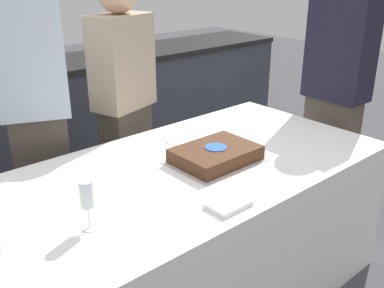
% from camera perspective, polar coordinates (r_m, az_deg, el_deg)
% --- Properties ---
extents(back_counter, '(4.40, 0.58, 0.92)m').
position_cam_1_polar(back_counter, '(3.33, -19.33, 1.41)').
color(back_counter, '#333842').
rests_on(back_counter, ground_plane).
extents(dining_table, '(2.04, 0.96, 0.73)m').
position_cam_1_polar(dining_table, '(2.15, -2.12, -12.22)').
color(dining_table, white).
rests_on(dining_table, ground_plane).
extents(cake, '(0.41, 0.31, 0.07)m').
position_cam_1_polar(cake, '(2.04, 3.02, -1.35)').
color(cake, '#B7B2AD').
rests_on(cake, dining_table).
extents(wine_glass, '(0.06, 0.06, 0.18)m').
position_cam_1_polar(wine_glass, '(1.55, -13.22, -6.48)').
color(wine_glass, white).
rests_on(wine_glass, dining_table).
extents(side_plate_near_cake, '(0.18, 0.18, 0.00)m').
position_cam_1_polar(side_plate_near_cake, '(2.29, -1.13, 0.57)').
color(side_plate_near_cake, white).
rests_on(side_plate_near_cake, dining_table).
extents(utensil_pile, '(0.16, 0.11, 0.02)m').
position_cam_1_polar(utensil_pile, '(1.69, 4.64, -7.64)').
color(utensil_pile, white).
rests_on(utensil_pile, dining_table).
extents(person_cutting_cake, '(0.39, 0.29, 1.53)m').
position_cam_1_polar(person_cutting_cake, '(2.58, -8.56, 4.50)').
color(person_cutting_cake, '#4C4238').
rests_on(person_cutting_cake, ground_plane).
extents(person_seated_right, '(0.21, 0.36, 1.64)m').
position_cam_1_polar(person_seated_right, '(2.81, 17.79, 6.36)').
color(person_seated_right, '#4C4238').
rests_on(person_seated_right, ground_plane).
extents(person_standing_back, '(0.37, 0.31, 1.68)m').
position_cam_1_polar(person_standing_back, '(2.33, -19.15, 3.82)').
color(person_standing_back, '#4C4238').
rests_on(person_standing_back, ground_plane).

